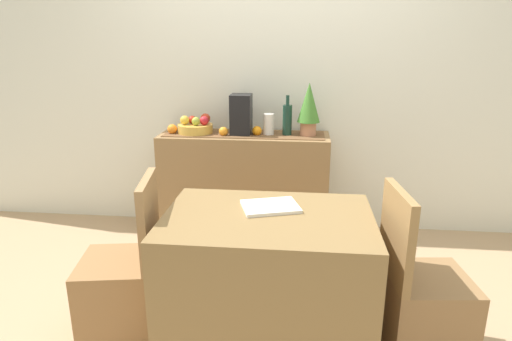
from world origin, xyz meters
name	(u,v)px	position (x,y,z in m)	size (l,w,h in m)	color
ground_plane	(262,296)	(0.00, 0.00, -0.01)	(6.40, 6.40, 0.02)	tan
room_wall_rear	(276,67)	(0.00, 1.18, 1.35)	(6.40, 0.06, 2.70)	silver
sideboard_console	(245,185)	(-0.23, 0.92, 0.42)	(1.34, 0.42, 0.85)	olive
table_runner	(244,134)	(-0.23, 0.92, 0.85)	(1.26, 0.32, 0.01)	brown
fruit_bowl	(195,128)	(-0.62, 0.92, 0.89)	(0.28, 0.28, 0.07)	gold
apple_left	(192,120)	(-0.65, 0.94, 0.95)	(0.06, 0.06, 0.06)	red
apple_upper	(204,121)	(-0.54, 0.89, 0.96)	(0.07, 0.07, 0.07)	red
apple_right	(185,120)	(-0.70, 0.89, 0.96)	(0.07, 0.07, 0.07)	gold
apple_center	(205,118)	(-0.55, 0.97, 0.96)	(0.08, 0.08, 0.08)	#B0341B
apple_front	(196,121)	(-0.60, 0.87, 0.95)	(0.07, 0.07, 0.07)	#96A435
wine_bottle	(287,120)	(0.11, 0.92, 0.97)	(0.07, 0.07, 0.31)	#173428
coffee_maker	(241,115)	(-0.25, 0.92, 1.00)	(0.16, 0.18, 0.31)	black
ceramic_vase	(269,124)	(-0.04, 0.92, 0.93)	(0.08, 0.08, 0.17)	silver
potted_plant	(309,107)	(0.27, 0.92, 1.07)	(0.17, 0.17, 0.41)	#BB7A58
orange_loose_far	(223,131)	(-0.38, 0.85, 0.88)	(0.07, 0.07, 0.07)	orange
orange_loose_end	(257,131)	(-0.13, 0.89, 0.88)	(0.08, 0.08, 0.08)	orange
orange_loose_mid	(172,129)	(-0.80, 0.88, 0.89)	(0.08, 0.08, 0.08)	orange
dining_table	(267,282)	(0.07, -0.45, 0.37)	(1.03, 0.72, 0.74)	olive
open_book	(270,207)	(0.07, -0.35, 0.75)	(0.28, 0.21, 0.02)	white
chair_near_window	(124,291)	(-0.71, -0.45, 0.27)	(0.46, 0.46, 0.90)	olive
chair_by_corner	(422,309)	(0.85, -0.45, 0.27)	(0.44, 0.44, 0.90)	olive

